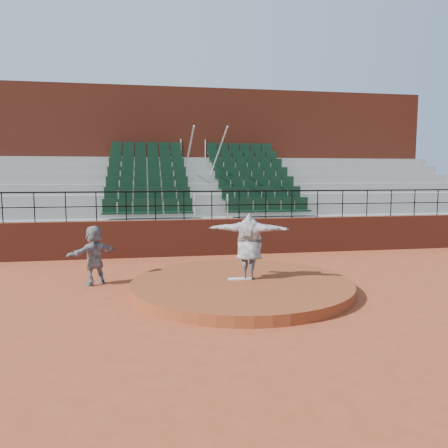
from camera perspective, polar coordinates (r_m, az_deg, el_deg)
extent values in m
plane|color=#9E4123|center=(11.06, 2.29, -8.67)|extent=(90.00, 90.00, 0.00)
cylinder|color=brown|center=(11.03, 2.30, -8.04)|extent=(5.50, 5.50, 0.25)
cube|color=white|center=(11.13, 2.13, -7.15)|extent=(0.60, 0.15, 0.03)
cube|color=maroon|center=(15.75, -1.59, -1.71)|extent=(24.00, 0.30, 1.30)
cylinder|color=black|center=(15.61, -1.61, 4.30)|extent=(24.00, 0.05, 0.05)
cylinder|color=black|center=(15.63, -1.60, 2.47)|extent=(24.00, 0.04, 0.04)
cylinder|color=black|center=(16.16, -26.98, 1.90)|extent=(0.04, 0.04, 1.00)
cylinder|color=black|center=(15.90, -23.53, 2.00)|extent=(0.04, 0.04, 1.00)
cylinder|color=black|center=(15.70, -19.98, 2.10)|extent=(0.04, 0.04, 1.00)
cylinder|color=black|center=(15.56, -16.35, 2.19)|extent=(0.04, 0.04, 1.00)
cylinder|color=black|center=(15.48, -12.66, 2.27)|extent=(0.04, 0.04, 1.00)
cylinder|color=black|center=(15.47, -8.96, 2.35)|extent=(0.04, 0.04, 1.00)
cylinder|color=black|center=(15.52, -5.26, 2.41)|extent=(0.04, 0.04, 1.00)
cylinder|color=black|center=(15.63, -1.60, 2.47)|extent=(0.04, 0.04, 1.00)
cylinder|color=black|center=(15.81, 1.99, 2.51)|extent=(0.04, 0.04, 1.00)
cylinder|color=black|center=(16.05, 5.48, 2.54)|extent=(0.04, 0.04, 1.00)
cylinder|color=black|center=(16.35, 8.87, 2.56)|extent=(0.04, 0.04, 1.00)
cylinder|color=black|center=(16.70, 12.12, 2.58)|extent=(0.04, 0.04, 1.00)
cylinder|color=black|center=(17.10, 15.22, 2.58)|extent=(0.04, 0.04, 1.00)
cylinder|color=black|center=(17.55, 18.18, 2.58)|extent=(0.04, 0.04, 1.00)
cylinder|color=black|center=(18.04, 20.98, 2.57)|extent=(0.04, 0.04, 1.00)
cylinder|color=black|center=(18.58, 23.63, 2.56)|extent=(0.04, 0.04, 1.00)
cylinder|color=black|center=(19.15, 26.12, 2.54)|extent=(0.04, 0.04, 1.00)
cube|color=gray|center=(16.32, -1.89, -1.43)|extent=(24.00, 0.85, 1.30)
cube|color=black|center=(16.06, -9.88, 1.98)|extent=(3.30, 0.48, 0.72)
cube|color=black|center=(16.69, 5.77, 2.20)|extent=(3.30, 0.48, 0.72)
cube|color=gray|center=(17.13, -2.30, -0.38)|extent=(24.00, 0.85, 1.70)
cube|color=black|center=(16.88, -9.92, 3.55)|extent=(3.30, 0.48, 0.72)
cube|color=black|center=(17.48, 5.02, 3.72)|extent=(3.30, 0.48, 0.72)
cube|color=gray|center=(17.94, -2.67, 0.57)|extent=(24.00, 0.85, 2.10)
cube|color=black|center=(17.72, -9.96, 4.97)|extent=(3.30, 0.48, 0.72)
cube|color=black|center=(18.29, 4.34, 5.09)|extent=(3.30, 0.48, 0.72)
cube|color=gray|center=(18.76, -3.01, 1.44)|extent=(24.00, 0.85, 2.50)
cube|color=black|center=(18.56, -9.99, 6.27)|extent=(3.30, 0.48, 0.72)
cube|color=black|center=(19.11, 3.71, 6.35)|extent=(3.30, 0.48, 0.72)
cube|color=gray|center=(19.59, -3.32, 2.23)|extent=(24.00, 0.85, 2.90)
cube|color=black|center=(19.42, -10.02, 7.45)|extent=(3.30, 0.48, 0.72)
cube|color=black|center=(19.94, 3.13, 7.51)|extent=(3.30, 0.48, 0.72)
cube|color=gray|center=(20.42, -3.60, 2.96)|extent=(24.00, 0.85, 3.30)
cube|color=black|center=(20.28, -10.05, 8.54)|extent=(3.30, 0.48, 0.72)
cube|color=black|center=(20.78, 2.60, 8.57)|extent=(3.30, 0.48, 0.72)
cube|color=gray|center=(21.25, -3.87, 3.63)|extent=(24.00, 0.85, 3.70)
cube|color=black|center=(21.14, -10.07, 9.53)|extent=(3.30, 0.48, 0.72)
cube|color=black|center=(21.63, 2.11, 9.55)|extent=(3.30, 0.48, 0.72)
cylinder|color=silver|center=(18.64, -4.89, 8.00)|extent=(0.06, 5.97, 2.46)
cylinder|color=silver|center=(18.78, -1.21, 8.01)|extent=(0.06, 5.97, 2.46)
cube|color=maroon|center=(23.15, -4.42, 8.07)|extent=(24.00, 3.00, 7.10)
imported|color=black|center=(11.04, 3.30, -2.92)|extent=(2.11, 1.32, 1.67)
imported|color=black|center=(12.01, -16.60, -3.89)|extent=(1.41, 1.30, 1.57)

